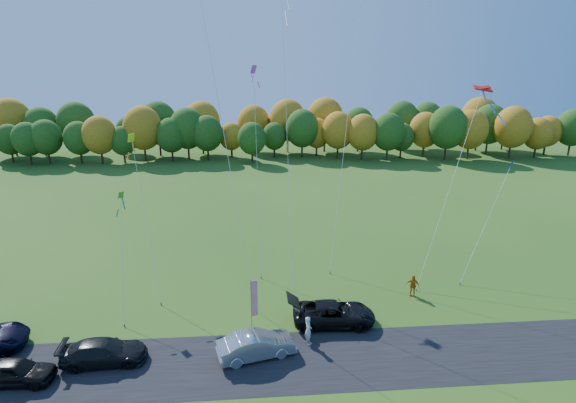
{
  "coord_description": "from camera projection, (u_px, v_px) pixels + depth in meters",
  "views": [
    {
      "loc": [
        -2.66,
        -26.99,
        17.29
      ],
      "look_at": [
        0.0,
        6.0,
        7.0
      ],
      "focal_mm": 28.0,
      "sensor_mm": 36.0,
      "label": 1
    }
  ],
  "objects": [
    {
      "name": "kite_diamond_blue_low",
      "position": [
        486.0,
        222.0,
        37.44
      ],
      "size": [
        6.13,
        4.97,
        9.55
      ],
      "color": "#4C3F33",
      "rests_on": "ground"
    },
    {
      "name": "kite_delta_red",
      "position": [
        286.0,
        100.0,
        34.27
      ],
      "size": [
        2.45,
        9.86,
        24.8
      ],
      "color": "#4C3F33",
      "rests_on": "ground"
    },
    {
      "name": "person_tailgate_a",
      "position": [
        308.0,
        330.0,
        28.55
      ],
      "size": [
        0.56,
        0.77,
        1.93
      ],
      "primitive_type": "imported",
      "rotation": [
        0.0,
        0.0,
        1.72
      ],
      "color": "silver",
      "rests_on": "ground"
    },
    {
      "name": "kite_diamond_green",
      "position": [
        122.0,
        255.0,
        31.7
      ],
      "size": [
        1.1,
        5.18,
        8.56
      ],
      "color": "#4C3F33",
      "rests_on": "ground"
    },
    {
      "name": "dark_truck_b",
      "position": [
        15.0,
        372.0,
        25.12
      ],
      "size": [
        4.32,
        1.94,
        1.44
      ],
      "primitive_type": "imported",
      "rotation": [
        0.0,
        0.0,
        1.51
      ],
      "color": "black",
      "rests_on": "ground"
    },
    {
      "name": "asphalt_strip",
      "position": [
        301.0,
        360.0,
        27.21
      ],
      "size": [
        90.0,
        6.0,
        0.01
      ],
      "primitive_type": "cube",
      "color": "black",
      "rests_on": "ground"
    },
    {
      "name": "person_east",
      "position": [
        413.0,
        285.0,
        34.52
      ],
      "size": [
        1.09,
        0.81,
        1.72
      ],
      "primitive_type": "imported",
      "rotation": [
        0.0,
        0.0,
        -0.44
      ],
      "color": "#BA6211",
      "rests_on": "ground"
    },
    {
      "name": "kite_parafoil_rainbow",
      "position": [
        451.0,
        183.0,
        37.32
      ],
      "size": [
        9.35,
        8.62,
        15.74
      ],
      "color": "#4C3F33",
      "rests_on": "ground"
    },
    {
      "name": "dark_truck_a",
      "position": [
        104.0,
        352.0,
        26.83
      ],
      "size": [
        5.08,
        2.27,
        1.45
      ],
      "primitive_type": "imported",
      "rotation": [
        0.0,
        0.0,
        1.62
      ],
      "color": "black",
      "rests_on": "ground"
    },
    {
      "name": "kite_delta_blue",
      "position": [
        217.0,
        96.0,
        32.81
      ],
      "size": [
        6.2,
        10.97,
        30.87
      ],
      "color": "#4C3F33",
      "rests_on": "ground"
    },
    {
      "name": "kite_diamond_yellow",
      "position": [
        145.0,
        217.0,
        34.76
      ],
      "size": [
        3.29,
        7.23,
        12.15
      ],
      "color": "#4C3F33",
      "rests_on": "ground"
    },
    {
      "name": "kite_diamond_pink",
      "position": [
        257.0,
        164.0,
        38.25
      ],
      "size": [
        1.21,
        7.44,
        17.42
      ],
      "color": "#4C3F33",
      "rests_on": "ground"
    },
    {
      "name": "person_tailgate_b",
      "position": [
        300.0,
        313.0,
        30.74
      ],
      "size": [
        0.89,
        1.0,
        1.73
      ],
      "primitive_type": "imported",
      "rotation": [
        0.0,
        0.0,
        1.25
      ],
      "color": "gray",
      "rests_on": "ground"
    },
    {
      "name": "ground",
      "position": [
        295.0,
        324.0,
        31.02
      ],
      "size": [
        160.0,
        160.0,
        0.0
      ],
      "primitive_type": "plane",
      "color": "#255215"
    },
    {
      "name": "tree_line",
      "position": [
        267.0,
        160.0,
        83.38
      ],
      "size": [
        116.0,
        12.0,
        10.0
      ],
      "primitive_type": null,
      "color": "#1E4711",
      "rests_on": "ground"
    },
    {
      "name": "black_suv",
      "position": [
        334.0,
        313.0,
        30.82
      ],
      "size": [
        5.77,
        2.89,
        1.57
      ],
      "primitive_type": "imported",
      "rotation": [
        0.0,
        0.0,
        1.52
      ],
      "color": "black",
      "rests_on": "ground"
    },
    {
      "name": "kite_parafoil_orange",
      "position": [
        351.0,
        88.0,
        39.63
      ],
      "size": [
        6.83,
        12.38,
        30.65
      ],
      "color": "#4C3F33",
      "rests_on": "ground"
    },
    {
      "name": "silver_sedan",
      "position": [
        257.0,
        345.0,
        27.37
      ],
      "size": [
        5.04,
        2.83,
        1.57
      ],
      "primitive_type": "imported",
      "rotation": [
        0.0,
        0.0,
        1.83
      ],
      "color": "#B8B7BC",
      "rests_on": "ground"
    },
    {
      "name": "feather_flag",
      "position": [
        254.0,
        298.0,
        30.09
      ],
      "size": [
        0.46,
        0.2,
        3.54
      ],
      "color": "#999999",
      "rests_on": "ground"
    }
  ]
}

